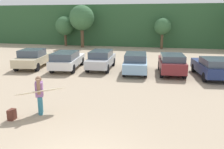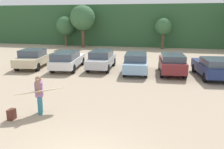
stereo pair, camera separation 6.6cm
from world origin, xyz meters
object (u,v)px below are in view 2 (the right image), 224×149
object	(u,v)px
parked_car_white	(68,60)
surfboard_cream	(40,91)
parked_car_silver	(102,59)
parked_car_navy	(213,67)
parked_car_champagne	(34,58)
parked_car_maroon	(172,63)
person_adult	(39,93)
parked_car_sky_blue	(136,62)
backpack_dropped	(12,114)

from	to	relation	value
parked_car_white	surfboard_cream	xyz separation A→B (m)	(2.49, -8.72, 0.23)
parked_car_silver	parked_car_navy	xyz separation A→B (m)	(8.34, -1.07, -0.04)
parked_car_champagne	parked_car_white	world-z (taller)	parked_car_champagne
parked_car_silver	parked_car_navy	bearing A→B (deg)	-99.99
parked_car_white	parked_car_maroon	bearing A→B (deg)	-96.14
parked_car_silver	person_adult	size ratio (longest dim) A/B	2.56
parked_car_silver	parked_car_navy	size ratio (longest dim) A/B	0.97
parked_car_sky_blue	parked_car_maroon	bearing A→B (deg)	-93.07
parked_car_maroon	surfboard_cream	xyz separation A→B (m)	(-5.77, -8.84, 0.21)
parked_car_white	person_adult	size ratio (longest dim) A/B	2.92
parked_car_navy	person_adult	bearing A→B (deg)	126.47
parked_car_champagne	backpack_dropped	bearing A→B (deg)	-162.54
parked_car_champagne	parked_car_silver	world-z (taller)	parked_car_champagne
parked_car_champagne	parked_car_maroon	distance (m)	11.36
backpack_dropped	surfboard_cream	bearing A→B (deg)	41.70
parked_car_navy	backpack_dropped	size ratio (longest dim) A/B	10.02
parked_car_champagne	surfboard_cream	distance (m)	10.41
surfboard_cream	backpack_dropped	world-z (taller)	surfboard_cream
parked_car_sky_blue	parked_car_champagne	bearing A→B (deg)	84.94
parked_car_champagne	parked_car_white	bearing A→B (deg)	-99.62
person_adult	surfboard_cream	bearing A→B (deg)	132.63
parked_car_maroon	parked_car_white	bearing A→B (deg)	86.50
parked_car_silver	surfboard_cream	distance (m)	9.44
parked_car_champagne	surfboard_cream	xyz separation A→B (m)	(5.59, -8.79, 0.24)
parked_car_white	parked_car_sky_blue	size ratio (longest dim) A/B	1.10
backpack_dropped	parked_car_navy	bearing A→B (deg)	44.21
parked_car_champagne	person_adult	xyz separation A→B (m)	(5.50, -8.75, 0.16)
parked_car_navy	person_adult	size ratio (longest dim) A/B	2.64
surfboard_cream	parked_car_white	bearing A→B (deg)	-116.47
parked_car_silver	backpack_dropped	xyz separation A→B (m)	(-1.11, -10.26, -0.60)
parked_car_champagne	parked_car_sky_blue	bearing A→B (deg)	-98.62
surfboard_cream	backpack_dropped	size ratio (longest dim) A/B	4.50
parked_car_champagne	parked_car_maroon	world-z (taller)	parked_car_champagne
surfboard_cream	backpack_dropped	bearing A→B (deg)	-0.68
parked_car_champagne	parked_car_white	xyz separation A→B (m)	(3.10, -0.07, 0.01)
parked_car_champagne	person_adult	distance (m)	10.34
parked_car_white	person_adult	xyz separation A→B (m)	(2.40, -8.69, 0.15)
person_adult	parked_car_maroon	bearing A→B (deg)	-148.84
parked_car_silver	backpack_dropped	size ratio (longest dim) A/B	9.73
parked_car_maroon	person_adult	distance (m)	10.57
person_adult	parked_car_white	bearing A→B (deg)	-99.74
parked_car_silver	parked_car_navy	distance (m)	8.41
parked_car_white	parked_car_silver	size ratio (longest dim) A/B	1.14
parked_car_champagne	parked_car_sky_blue	size ratio (longest dim) A/B	1.00
surfboard_cream	backpack_dropped	xyz separation A→B (m)	(-0.93, -0.82, -0.82)
parked_car_white	parked_car_silver	distance (m)	2.77
parked_car_navy	backpack_dropped	bearing A→B (deg)	126.60
parked_car_champagne	parked_car_white	distance (m)	3.10
parked_car_sky_blue	backpack_dropped	bearing A→B (deg)	152.39
parked_car_white	parked_car_navy	bearing A→B (deg)	-98.79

